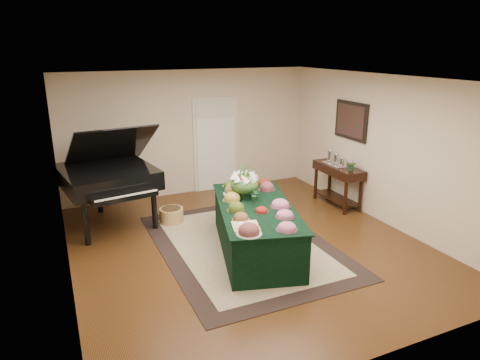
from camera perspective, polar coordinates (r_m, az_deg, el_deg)
name	(u,v)px	position (r m, az deg, el deg)	size (l,w,h in m)	color
ground	(247,245)	(7.21, 0.99, -8.65)	(6.00, 6.00, 0.00)	black
area_rug	(243,245)	(7.20, 0.46, -8.60)	(2.67, 3.74, 0.01)	black
kitchen_doorway	(216,145)	(9.68, -3.24, 4.62)	(1.05, 0.07, 2.10)	silver
buffet_table	(256,228)	(6.85, 2.11, -6.47)	(1.74, 2.62, 0.78)	black
food_platters	(253,202)	(6.72, 1.77, -2.95)	(1.47, 2.35, 0.14)	silver
cutting_board	(245,224)	(5.95, 0.73, -5.91)	(0.45, 0.45, 0.10)	tan
green_goblets	(255,198)	(6.76, 2.02, -2.47)	(0.19, 0.26, 0.18)	#14331C
floral_centerpiece	(244,181)	(6.98, 0.60, -0.14)	(0.48, 0.48, 0.48)	#14331C
grand_piano	(108,175)	(8.04, -17.19, 0.58)	(1.82, 2.03, 1.86)	black
wicker_basket	(172,215)	(8.13, -9.11, -4.68)	(0.44, 0.44, 0.28)	#AC8545
mahogany_sideboard	(338,175)	(8.96, 12.94, 0.69)	(0.45, 1.22, 0.85)	black
tea_service	(338,160)	(8.92, 12.88, 2.67)	(0.34, 0.74, 0.30)	silver
pink_bouquet	(352,163)	(8.57, 14.69, 2.18)	(0.18, 0.18, 0.22)	#14331C
wall_painting	(351,121)	(8.85, 14.58, 7.67)	(0.05, 0.95, 0.75)	black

